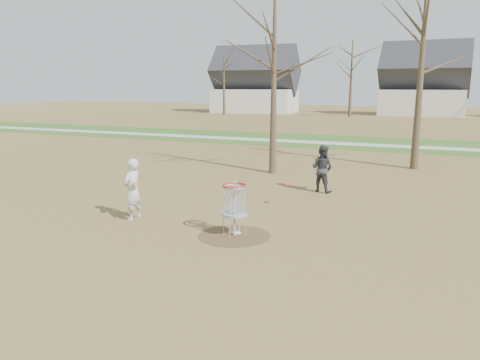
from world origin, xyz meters
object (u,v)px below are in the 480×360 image
Objects in this scene: player_standing at (133,190)px; disc_grounded at (237,233)px; player_throwing at (322,169)px; disc_golf_basket at (234,200)px.

disc_grounded is at bearing 91.95° from player_standing.
player_throwing is 5.80m from disc_golf_basket.
player_throwing is at bearing 82.14° from disc_golf_basket.
player_standing is 6.81m from player_throwing.
player_standing is 1.04× the size of player_throwing.
disc_grounded is at bearing 95.16° from player_throwing.
disc_golf_basket is at bearing -83.23° from disc_grounded.
player_standing is 1.27× the size of disc_golf_basket.
disc_grounded is at bearing 96.77° from disc_golf_basket.
player_throwing is 1.22× the size of disc_golf_basket.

